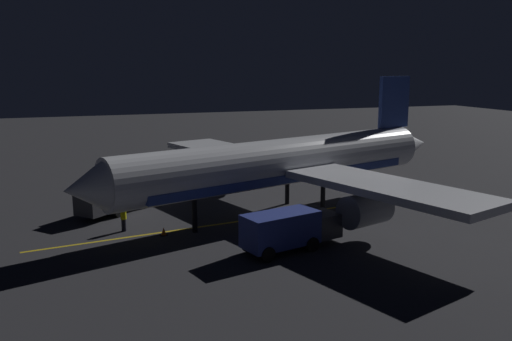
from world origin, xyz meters
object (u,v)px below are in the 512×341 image
object	(u,v)px
traffic_cone_near_right	(164,232)
airliner	(287,164)
baggage_truck	(118,195)
catering_truck	(289,230)
traffic_cone_near_left	(213,190)
ground_crew_worker	(124,219)

from	to	relation	value
traffic_cone_near_right	airliner	bearing A→B (deg)	-76.26
traffic_cone_near_right	baggage_truck	bearing A→B (deg)	18.47
airliner	catering_truck	distance (m)	8.84
airliner	traffic_cone_near_right	distance (m)	10.74
airliner	baggage_truck	distance (m)	13.19
airliner	catering_truck	bearing A→B (deg)	158.16
traffic_cone_near_left	airliner	bearing A→B (deg)	-157.12
traffic_cone_near_left	ground_crew_worker	bearing A→B (deg)	136.27
airliner	ground_crew_worker	xyz separation A→B (m)	(-0.61, 12.24, -2.93)
airliner	baggage_truck	size ratio (longest dim) A/B	5.38
airliner	traffic_cone_near_right	size ratio (longest dim) A/B	59.75
traffic_cone_near_left	catering_truck	bearing A→B (deg)	-178.53
ground_crew_worker	catering_truck	bearing A→B (deg)	-128.55
catering_truck	traffic_cone_near_right	size ratio (longest dim) A/B	12.31
traffic_cone_near_left	traffic_cone_near_right	distance (m)	12.54
catering_truck	traffic_cone_near_right	xyz separation A→B (m)	(5.45, 6.70, -1.02)
catering_truck	traffic_cone_near_right	bearing A→B (deg)	50.86
catering_truck	traffic_cone_near_left	size ratio (longest dim) A/B	12.31
traffic_cone_near_left	traffic_cone_near_right	size ratio (longest dim) A/B	1.00
airliner	traffic_cone_near_right	bearing A→B (deg)	103.74
catering_truck	airliner	bearing A→B (deg)	-21.84
airliner	ground_crew_worker	world-z (taller)	airliner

